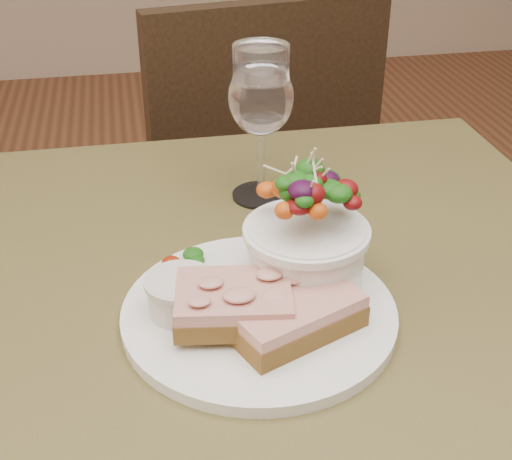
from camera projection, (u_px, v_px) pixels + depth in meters
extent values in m
cube|color=#4A441F|center=(254.00, 314.00, 0.71)|extent=(0.80, 0.80, 0.04)
cylinder|color=black|center=(5.00, 398.00, 1.13)|extent=(0.05, 0.05, 0.71)
cylinder|color=black|center=(410.00, 345.00, 1.24)|extent=(0.05, 0.05, 0.71)
cube|color=black|center=(234.00, 198.00, 1.51)|extent=(0.48, 0.48, 0.04)
cube|color=black|center=(268.00, 133.00, 1.24)|extent=(0.42, 0.11, 0.45)
cube|color=black|center=(236.00, 285.00, 1.62)|extent=(0.42, 0.42, 0.45)
cylinder|color=white|center=(259.00, 313.00, 0.67)|extent=(0.26, 0.26, 0.01)
cube|color=#483013|center=(288.00, 314.00, 0.64)|extent=(0.14, 0.13, 0.02)
cube|color=beige|center=(288.00, 300.00, 0.63)|extent=(0.14, 0.12, 0.01)
cube|color=#483013|center=(234.00, 308.00, 0.64)|extent=(0.11, 0.09, 0.02)
cube|color=beige|center=(234.00, 295.00, 0.63)|extent=(0.11, 0.09, 0.01)
cylinder|color=silver|center=(181.00, 295.00, 0.65)|extent=(0.06, 0.06, 0.04)
cylinder|color=brown|center=(180.00, 282.00, 0.64)|extent=(0.05, 0.05, 0.01)
cylinder|color=white|center=(306.00, 254.00, 0.69)|extent=(0.11, 0.11, 0.06)
ellipsoid|color=#0F3A0A|center=(308.00, 203.00, 0.66)|extent=(0.10, 0.10, 0.06)
ellipsoid|color=#0F3A0A|center=(186.00, 264.00, 0.72)|extent=(0.04, 0.04, 0.01)
sphere|color=maroon|center=(172.00, 266.00, 0.71)|extent=(0.02, 0.02, 0.02)
cylinder|color=white|center=(261.00, 195.00, 0.88)|extent=(0.07, 0.07, 0.00)
cylinder|color=white|center=(261.00, 160.00, 0.85)|extent=(0.01, 0.01, 0.09)
ellipsoid|color=white|center=(261.00, 97.00, 0.81)|extent=(0.08, 0.08, 0.09)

